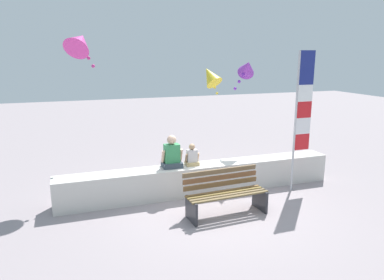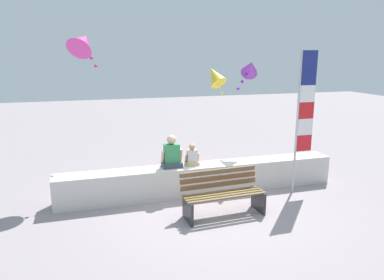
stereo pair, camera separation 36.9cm
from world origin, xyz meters
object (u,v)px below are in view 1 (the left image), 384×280
(person_adult, at_px, (172,155))
(kite_purple, at_px, (247,68))
(park_bench, at_px, (225,194))
(kite_yellow, at_px, (210,76))
(flag_banner, at_px, (301,109))
(person_child, at_px, (192,157))
(kite_magenta, at_px, (80,42))

(person_adult, distance_m, kite_purple, 3.12)
(park_bench, distance_m, kite_yellow, 4.57)
(flag_banner, xyz_separation_m, kite_yellow, (-0.96, 3.16, 0.61))
(person_adult, height_order, person_child, person_adult)
(person_child, distance_m, flag_banner, 2.72)
(person_adult, distance_m, person_child, 0.48)
(park_bench, distance_m, flag_banner, 2.74)
(park_bench, distance_m, person_child, 1.40)
(person_adult, distance_m, kite_yellow, 3.59)
(person_adult, xyz_separation_m, kite_magenta, (-1.74, 1.45, 2.46))
(kite_purple, distance_m, kite_yellow, 1.67)
(flag_banner, bearing_deg, kite_purple, 111.09)
(flag_banner, relative_size, kite_magenta, 3.35)
(person_adult, relative_size, flag_banner, 0.23)
(person_adult, relative_size, kite_purple, 0.83)
(kite_purple, bearing_deg, kite_yellow, 102.66)
(kite_purple, bearing_deg, flag_banner, -68.91)
(person_child, xyz_separation_m, kite_purple, (1.84, 0.96, 1.95))
(kite_yellow, bearing_deg, flag_banner, -73.10)
(park_bench, xyz_separation_m, person_adult, (-0.73, 1.30, 0.54))
(park_bench, height_order, person_child, person_child)
(park_bench, relative_size, flag_banner, 0.52)
(person_adult, relative_size, kite_magenta, 0.76)
(person_adult, xyz_separation_m, flag_banner, (2.91, -0.59, 0.96))
(kite_magenta, bearing_deg, flag_banner, -23.70)
(park_bench, bearing_deg, person_adult, 119.34)
(person_adult, bearing_deg, kite_yellow, 52.77)
(person_child, height_order, kite_magenta, kite_magenta)
(flag_banner, distance_m, kite_purple, 1.89)
(person_child, xyz_separation_m, flag_banner, (2.44, -0.59, 1.05))
(park_bench, relative_size, kite_yellow, 1.76)
(park_bench, height_order, kite_yellow, kite_yellow)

